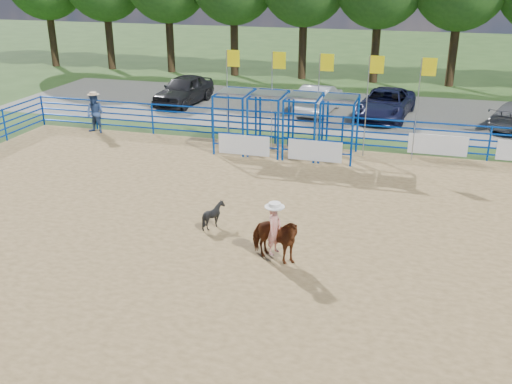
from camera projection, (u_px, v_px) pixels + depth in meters
ground at (293, 252)px, 16.08m from camera, size 120.00×120.00×0.00m
arena_dirt at (293, 252)px, 16.07m from camera, size 30.00×20.00×0.02m
gravel_strip at (359, 112)px, 31.27m from camera, size 40.00×10.00×0.01m
horse_and_rider at (274, 233)px, 15.28m from camera, size 1.74×1.18×2.41m
calf at (214, 215)px, 17.43m from camera, size 0.91×0.87×0.81m
spectator_cowboy at (95, 113)px, 27.09m from camera, size 0.99×0.81×1.94m
car_a at (184, 90)px, 32.87m from camera, size 2.42×4.99×1.64m
car_b at (319, 99)px, 30.93m from camera, size 2.05×4.76×1.52m
car_c at (385, 104)px, 29.96m from camera, size 3.15×5.60×1.48m
perimeter_fence at (294, 228)px, 15.80m from camera, size 30.10×20.10×1.50m
chute_assembly at (294, 125)px, 23.99m from camera, size 19.32×2.41×4.20m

